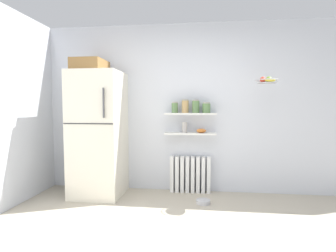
# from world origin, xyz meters

# --- Properties ---
(ground_plane) EXTENTS (7.04, 7.04, 0.00)m
(ground_plane) POSITION_xyz_m (0.00, 0.50, 0.00)
(ground_plane) COLOR #B2A893
(back_wall) EXTENTS (7.04, 0.10, 2.60)m
(back_wall) POSITION_xyz_m (0.00, 2.05, 1.30)
(back_wall) COLOR silver
(back_wall) RESTS_ON ground_plane
(refrigerator) EXTENTS (0.72, 0.75, 2.01)m
(refrigerator) POSITION_xyz_m (-1.27, 1.64, 0.96)
(refrigerator) COLOR silver
(refrigerator) RESTS_ON ground_plane
(radiator) EXTENTS (0.62, 0.12, 0.56)m
(radiator) POSITION_xyz_m (0.09, 1.92, 0.28)
(radiator) COLOR white
(radiator) RESTS_ON ground_plane
(wall_shelf_lower) EXTENTS (0.78, 0.22, 0.02)m
(wall_shelf_lower) POSITION_xyz_m (0.09, 1.89, 0.92)
(wall_shelf_lower) COLOR white
(wall_shelf_upper) EXTENTS (0.78, 0.22, 0.02)m
(wall_shelf_upper) POSITION_xyz_m (0.09, 1.89, 1.22)
(wall_shelf_upper) COLOR white
(storage_jar_0) EXTENTS (0.09, 0.09, 0.17)m
(storage_jar_0) POSITION_xyz_m (-0.15, 1.89, 1.31)
(storage_jar_0) COLOR #5B7F4C
(storage_jar_0) RESTS_ON wall_shelf_upper
(storage_jar_1) EXTENTS (0.10, 0.10, 0.21)m
(storage_jar_1) POSITION_xyz_m (0.01, 1.89, 1.33)
(storage_jar_1) COLOR tan
(storage_jar_1) RESTS_ON wall_shelf_upper
(storage_jar_2) EXTENTS (0.11, 0.11, 0.20)m
(storage_jar_2) POSITION_xyz_m (0.17, 1.89, 1.33)
(storage_jar_2) COLOR #5B7F4C
(storage_jar_2) RESTS_ON wall_shelf_upper
(storage_jar_3) EXTENTS (0.12, 0.12, 0.16)m
(storage_jar_3) POSITION_xyz_m (0.33, 1.89, 1.31)
(storage_jar_3) COLOR #5B7F4C
(storage_jar_3) RESTS_ON wall_shelf_upper
(vase) EXTENTS (0.08, 0.08, 0.16)m
(vase) POSITION_xyz_m (-0.00, 1.89, 1.01)
(vase) COLOR #B2ADA8
(vase) RESTS_ON wall_shelf_lower
(shelf_bowl) EXTENTS (0.14, 0.14, 0.06)m
(shelf_bowl) POSITION_xyz_m (0.25, 1.89, 0.96)
(shelf_bowl) COLOR orange
(shelf_bowl) RESTS_ON wall_shelf_lower
(pet_food_bowl) EXTENTS (0.19, 0.19, 0.05)m
(pet_food_bowl) POSITION_xyz_m (0.29, 1.45, 0.03)
(pet_food_bowl) COLOR #B7B7BC
(pet_food_bowl) RESTS_ON ground_plane
(hanging_fruit_basket) EXTENTS (0.31, 0.31, 0.09)m
(hanging_fruit_basket) POSITION_xyz_m (1.13, 1.63, 1.68)
(hanging_fruit_basket) COLOR #B2B2B7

